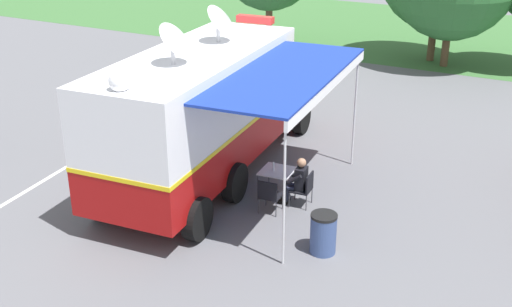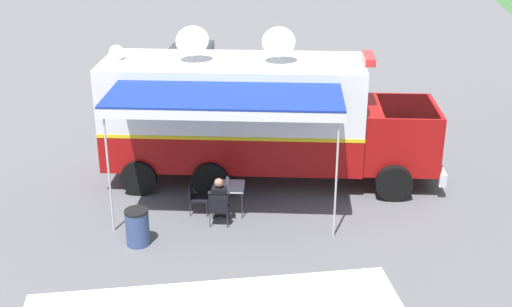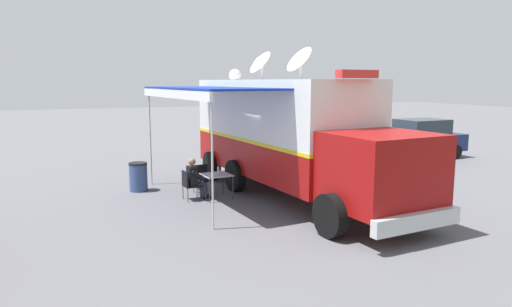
# 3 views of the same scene
# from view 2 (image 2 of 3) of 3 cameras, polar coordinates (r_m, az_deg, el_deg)

# --- Properties ---
(ground_plane) EXTENTS (100.00, 100.00, 0.00)m
(ground_plane) POSITION_cam_2_polar(r_m,az_deg,el_deg) (19.68, -1.88, -2.02)
(ground_plane) COLOR #5B5B60
(lot_stripe) EXTENTS (0.51, 4.79, 0.01)m
(lot_stripe) POSITION_cam_2_polar(r_m,az_deg,el_deg) (23.59, -7.20, 2.09)
(lot_stripe) COLOR silver
(lot_stripe) RESTS_ON ground
(command_truck) EXTENTS (5.48, 9.66, 4.53)m
(command_truck) POSITION_cam_2_polar(r_m,az_deg,el_deg) (18.88, 0.31, 3.27)
(command_truck) COLOR #9E0F0F
(command_truck) RESTS_ON ground
(folding_table) EXTENTS (0.86, 0.86, 0.73)m
(folding_table) POSITION_cam_2_polar(r_m,az_deg,el_deg) (17.46, -2.33, -2.94)
(folding_table) COLOR silver
(folding_table) RESTS_ON ground
(water_bottle) EXTENTS (0.07, 0.07, 0.22)m
(water_bottle) POSITION_cam_2_polar(r_m,az_deg,el_deg) (17.47, -2.45, -2.33)
(water_bottle) COLOR silver
(water_bottle) RESTS_ON folding_table
(folding_chair_at_table) EXTENTS (0.52, 0.52, 0.87)m
(folding_chair_at_table) POSITION_cam_2_polar(r_m,az_deg,el_deg) (16.85, -3.18, -4.56)
(folding_chair_at_table) COLOR black
(folding_chair_at_table) RESTS_ON ground
(folding_chair_beside_table) EXTENTS (0.52, 0.52, 0.87)m
(folding_chair_beside_table) POSITION_cam_2_polar(r_m,az_deg,el_deg) (17.51, -5.18, -3.52)
(folding_chair_beside_table) COLOR black
(folding_chair_beside_table) RESTS_ON ground
(seated_responder) EXTENTS (0.68, 0.58, 1.25)m
(seated_responder) POSITION_cam_2_polar(r_m,az_deg,el_deg) (16.95, -3.13, -3.85)
(seated_responder) COLOR black
(seated_responder) RESTS_ON ground
(trash_bin) EXTENTS (0.57, 0.57, 0.91)m
(trash_bin) POSITION_cam_2_polar(r_m,az_deg,el_deg) (16.26, -10.06, -6.20)
(trash_bin) COLOR #384C7F
(trash_bin) RESTS_ON ground
(car_behind_truck) EXTENTS (4.25, 2.11, 1.76)m
(car_behind_truck) POSITION_cam_2_polar(r_m,az_deg,el_deg) (28.00, -5.54, 7.34)
(car_behind_truck) COLOR navy
(car_behind_truck) RESTS_ON ground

